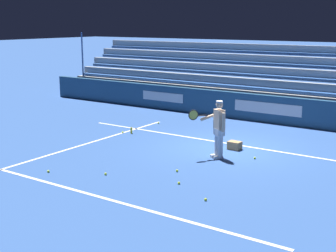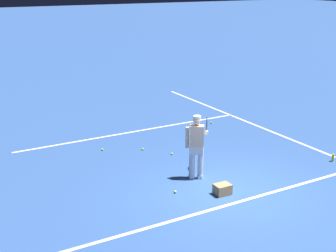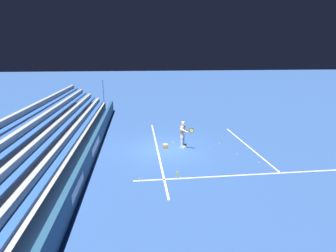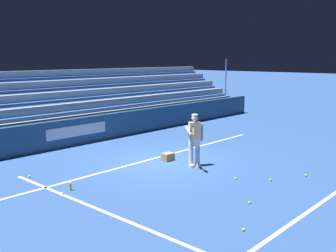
{
  "view_description": "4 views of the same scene",
  "coord_description": "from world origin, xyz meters",
  "px_view_note": "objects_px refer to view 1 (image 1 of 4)",
  "views": [
    {
      "loc": [
        -6.54,
        13.01,
        3.96
      ],
      "look_at": [
        1.04,
        1.89,
        0.94
      ],
      "focal_mm": 50.0,
      "sensor_mm": 36.0,
      "label": 1
    },
    {
      "loc": [
        -6.57,
        -8.34,
        5.07
      ],
      "look_at": [
        -0.89,
        1.6,
        1.42
      ],
      "focal_mm": 50.0,
      "sensor_mm": 36.0,
      "label": 2
    },
    {
      "loc": [
        15.62,
        -1.68,
        5.89
      ],
      "look_at": [
        -1.09,
        0.3,
        1.24
      ],
      "focal_mm": 28.0,
      "sensor_mm": 36.0,
      "label": 3
    },
    {
      "loc": [
        9.45,
        8.86,
        3.5
      ],
      "look_at": [
        -0.12,
        0.17,
        1.24
      ],
      "focal_mm": 42.0,
      "sensor_mm": 36.0,
      "label": 4
    }
  ],
  "objects_px": {
    "tennis_ball_toward_net": "(158,123)",
    "water_bottle": "(131,131)",
    "tennis_ball_near_player": "(48,171)",
    "tennis_ball_far_left": "(123,132)",
    "tennis_ball_stray_back": "(179,183)",
    "tennis_ball_by_box": "(255,158)",
    "tennis_ball_midcourt": "(106,174)",
    "ball_box_cardboard": "(235,145)",
    "tennis_player": "(218,129)",
    "tennis_ball_on_baseline": "(206,199)",
    "tennis_ball_far_right": "(177,171)"
  },
  "relations": [
    {
      "from": "tennis_ball_stray_back",
      "to": "tennis_ball_by_box",
      "type": "relative_size",
      "value": 1.0
    },
    {
      "from": "tennis_ball_by_box",
      "to": "tennis_ball_on_baseline",
      "type": "distance_m",
      "value": 3.69
    },
    {
      "from": "tennis_player",
      "to": "tennis_ball_far_left",
      "type": "relative_size",
      "value": 25.98
    },
    {
      "from": "tennis_ball_stray_back",
      "to": "tennis_ball_toward_net",
      "type": "bearing_deg",
      "value": -50.47
    },
    {
      "from": "tennis_ball_far_left",
      "to": "tennis_ball_by_box",
      "type": "distance_m",
      "value": 5.33
    },
    {
      "from": "tennis_ball_far_right",
      "to": "water_bottle",
      "type": "bearing_deg",
      "value": -36.15
    },
    {
      "from": "tennis_ball_far_left",
      "to": "tennis_ball_far_right",
      "type": "relative_size",
      "value": 1.0
    },
    {
      "from": "ball_box_cardboard",
      "to": "tennis_ball_toward_net",
      "type": "height_order",
      "value": "ball_box_cardboard"
    },
    {
      "from": "tennis_ball_far_right",
      "to": "tennis_ball_by_box",
      "type": "bearing_deg",
      "value": -118.37
    },
    {
      "from": "tennis_ball_near_player",
      "to": "tennis_ball_far_right",
      "type": "relative_size",
      "value": 1.0
    },
    {
      "from": "tennis_ball_by_box",
      "to": "tennis_ball_on_baseline",
      "type": "height_order",
      "value": "same"
    },
    {
      "from": "tennis_ball_toward_net",
      "to": "water_bottle",
      "type": "bearing_deg",
      "value": 94.34
    },
    {
      "from": "ball_box_cardboard",
      "to": "tennis_ball_far_right",
      "type": "height_order",
      "value": "ball_box_cardboard"
    },
    {
      "from": "tennis_ball_far_left",
      "to": "tennis_ball_near_player",
      "type": "distance_m",
      "value": 4.8
    },
    {
      "from": "tennis_ball_far_right",
      "to": "tennis_ball_by_box",
      "type": "xyz_separation_m",
      "value": [
        -1.24,
        -2.29,
        0.0
      ]
    },
    {
      "from": "tennis_ball_far_right",
      "to": "water_bottle",
      "type": "distance_m",
      "value": 4.67
    },
    {
      "from": "tennis_ball_far_right",
      "to": "tennis_ball_on_baseline",
      "type": "height_order",
      "value": "same"
    },
    {
      "from": "tennis_player",
      "to": "tennis_ball_on_baseline",
      "type": "relative_size",
      "value": 25.98
    },
    {
      "from": "tennis_ball_stray_back",
      "to": "tennis_ball_on_baseline",
      "type": "xyz_separation_m",
      "value": [
        -1.1,
        0.58,
        0.0
      ]
    },
    {
      "from": "tennis_ball_toward_net",
      "to": "tennis_ball_stray_back",
      "type": "bearing_deg",
      "value": 129.53
    },
    {
      "from": "tennis_ball_toward_net",
      "to": "tennis_ball_far_right",
      "type": "relative_size",
      "value": 1.0
    },
    {
      "from": "tennis_ball_stray_back",
      "to": "water_bottle",
      "type": "bearing_deg",
      "value": -39.26
    },
    {
      "from": "tennis_ball_by_box",
      "to": "tennis_ball_far_left",
      "type": "bearing_deg",
      "value": -3.75
    },
    {
      "from": "tennis_ball_near_player",
      "to": "tennis_ball_midcourt",
      "type": "height_order",
      "value": "same"
    },
    {
      "from": "tennis_ball_stray_back",
      "to": "tennis_ball_by_box",
      "type": "bearing_deg",
      "value": -102.12
    },
    {
      "from": "tennis_ball_by_box",
      "to": "tennis_ball_stray_back",
      "type": "bearing_deg",
      "value": 77.88
    },
    {
      "from": "tennis_player",
      "to": "tennis_ball_midcourt",
      "type": "distance_m",
      "value": 3.6
    },
    {
      "from": "tennis_ball_toward_net",
      "to": "tennis_ball_stray_back",
      "type": "xyz_separation_m",
      "value": [
        -4.49,
        5.44,
        0.0
      ]
    },
    {
      "from": "tennis_ball_midcourt",
      "to": "tennis_player",
      "type": "bearing_deg",
      "value": -118.94
    },
    {
      "from": "tennis_ball_far_left",
      "to": "tennis_ball_on_baseline",
      "type": "height_order",
      "value": "same"
    },
    {
      "from": "tennis_ball_toward_net",
      "to": "tennis_ball_by_box",
      "type": "relative_size",
      "value": 1.0
    },
    {
      "from": "tennis_ball_far_left",
      "to": "water_bottle",
      "type": "bearing_deg",
      "value": -159.21
    },
    {
      "from": "tennis_ball_near_player",
      "to": "tennis_ball_on_baseline",
      "type": "relative_size",
      "value": 1.0
    },
    {
      "from": "tennis_ball_far_left",
      "to": "tennis_ball_stray_back",
      "type": "height_order",
      "value": "same"
    },
    {
      "from": "tennis_ball_by_box",
      "to": "tennis_ball_midcourt",
      "type": "bearing_deg",
      "value": 53.51
    },
    {
      "from": "tennis_ball_far_left",
      "to": "water_bottle",
      "type": "xyz_separation_m",
      "value": [
        -0.31,
        -0.12,
        0.08
      ]
    },
    {
      "from": "ball_box_cardboard",
      "to": "tennis_ball_toward_net",
      "type": "xyz_separation_m",
      "value": [
        4.18,
        -1.73,
        -0.1
      ]
    },
    {
      "from": "tennis_ball_far_right",
      "to": "water_bottle",
      "type": "height_order",
      "value": "water_bottle"
    },
    {
      "from": "tennis_ball_far_left",
      "to": "ball_box_cardboard",
      "type": "bearing_deg",
      "value": -176.33
    },
    {
      "from": "tennis_player",
      "to": "tennis_ball_near_player",
      "type": "xyz_separation_m",
      "value": [
        3.1,
        3.76,
        -0.86
      ]
    },
    {
      "from": "tennis_player",
      "to": "tennis_ball_far_left",
      "type": "bearing_deg",
      "value": -11.31
    },
    {
      "from": "tennis_player",
      "to": "tennis_ball_toward_net",
      "type": "xyz_separation_m",
      "value": [
        4.19,
        -2.88,
        -0.86
      ]
    },
    {
      "from": "tennis_ball_far_right",
      "to": "tennis_ball_by_box",
      "type": "distance_m",
      "value": 2.6
    },
    {
      "from": "ball_box_cardboard",
      "to": "tennis_ball_toward_net",
      "type": "relative_size",
      "value": 6.06
    },
    {
      "from": "tennis_ball_far_left",
      "to": "tennis_ball_near_player",
      "type": "height_order",
      "value": "same"
    },
    {
      "from": "tennis_ball_by_box",
      "to": "ball_box_cardboard",
      "type": "bearing_deg",
      "value": -32.86
    },
    {
      "from": "tennis_ball_toward_net",
      "to": "tennis_ball_near_player",
      "type": "height_order",
      "value": "same"
    },
    {
      "from": "tennis_ball_stray_back",
      "to": "tennis_ball_on_baseline",
      "type": "bearing_deg",
      "value": 152.06
    },
    {
      "from": "ball_box_cardboard",
      "to": "tennis_ball_by_box",
      "type": "relative_size",
      "value": 6.06
    },
    {
      "from": "tennis_ball_far_left",
      "to": "tennis_ball_far_right",
      "type": "xyz_separation_m",
      "value": [
        -4.08,
        2.64,
        0.0
      ]
    }
  ]
}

